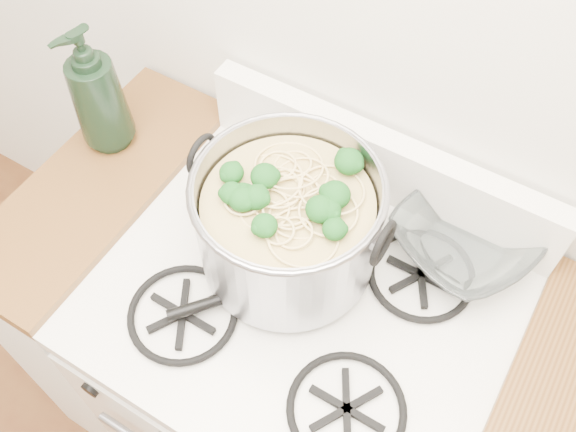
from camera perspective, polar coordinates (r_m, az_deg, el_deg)
The scene contains 6 objects.
gas_range at distance 1.64m, azimuth 1.01°, elevation -14.73°, with size 0.76×0.66×0.92m.
counter_left at distance 1.77m, azimuth -13.19°, elevation -6.02°, with size 0.25×0.65×0.92m.
stock_pot at distance 1.14m, azimuth -0.00°, elevation -0.71°, with size 0.37×0.34×0.23m.
spatula at distance 1.20m, azimuth 1.14°, elevation -5.18°, with size 0.29×0.31×0.02m, color black, non-canonical shape.
glass_bowl at distance 1.28m, azimuth 15.28°, elevation -2.40°, with size 0.10×0.10×0.03m, color white.
bottle at distance 1.36m, azimuth -16.75°, elevation 10.72°, with size 0.11×0.11×0.29m, color black.
Camera 1 is at (0.26, 0.77, 1.98)m, focal length 40.00 mm.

